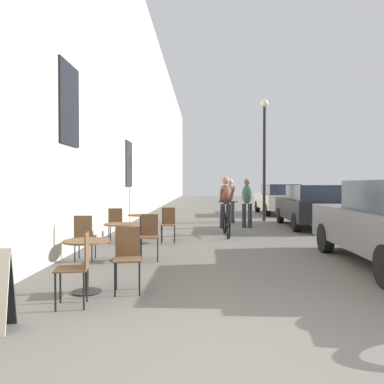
# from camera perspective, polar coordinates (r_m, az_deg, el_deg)

# --- Properties ---
(ground_plane) EXTENTS (88.00, 88.00, 0.00)m
(ground_plane) POSITION_cam_1_polar(r_m,az_deg,el_deg) (3.37, 9.01, -25.04)
(ground_plane) COLOR #5B5954
(building_facade_left) EXTENTS (0.54, 68.00, 10.39)m
(building_facade_left) POSITION_cam_1_polar(r_m,az_deg,el_deg) (17.66, -8.55, 13.28)
(building_facade_left) COLOR #B7AD99
(building_facade_left) RESTS_ON ground_plane
(cafe_table_near) EXTENTS (0.64, 0.64, 0.72)m
(cafe_table_near) POSITION_cam_1_polar(r_m,az_deg,el_deg) (5.45, -15.59, -9.08)
(cafe_table_near) COLOR black
(cafe_table_near) RESTS_ON ground_plane
(cafe_chair_near_toward_street) EXTENTS (0.45, 0.45, 0.89)m
(cafe_chair_near_toward_street) POSITION_cam_1_polar(r_m,az_deg,el_deg) (4.89, -16.78, -10.32)
(cafe_chair_near_toward_street) COLOR black
(cafe_chair_near_toward_street) RESTS_ON ground_plane
(cafe_chair_near_toward_wall) EXTENTS (0.44, 0.44, 0.89)m
(cafe_chair_near_toward_wall) POSITION_cam_1_polar(r_m,az_deg,el_deg) (5.39, -9.68, -9.21)
(cafe_chair_near_toward_wall) COLOR black
(cafe_chair_near_toward_wall) RESTS_ON ground_plane
(cafe_table_mid) EXTENTS (0.64, 0.64, 0.72)m
(cafe_table_mid) POSITION_cam_1_polar(r_m,az_deg,el_deg) (7.54, -10.72, -6.21)
(cafe_table_mid) COLOR black
(cafe_table_mid) RESTS_ON ground_plane
(cafe_chair_mid_toward_street) EXTENTS (0.41, 0.41, 0.89)m
(cafe_chair_mid_toward_street) POSITION_cam_1_polar(r_m,az_deg,el_deg) (7.65, -15.91, -6.16)
(cafe_chair_mid_toward_street) COLOR black
(cafe_chair_mid_toward_street) RESTS_ON ground_plane
(cafe_chair_mid_toward_wall) EXTENTS (0.42, 0.42, 0.89)m
(cafe_chair_mid_toward_wall) POSITION_cam_1_polar(r_m,az_deg,el_deg) (7.52, -6.44, -6.24)
(cafe_chair_mid_toward_wall) COLOR black
(cafe_chair_mid_toward_wall) RESTS_ON ground_plane
(cafe_table_far) EXTENTS (0.64, 0.64, 0.72)m
(cafe_table_far) POSITION_cam_1_polar(r_m,az_deg,el_deg) (9.66, -7.74, -4.57)
(cafe_table_far) COLOR black
(cafe_table_far) RESTS_ON ground_plane
(cafe_chair_far_toward_street) EXTENTS (0.40, 0.40, 0.89)m
(cafe_chair_far_toward_street) POSITION_cam_1_polar(r_m,az_deg,el_deg) (9.65, -3.60, -4.59)
(cafe_chair_far_toward_street) COLOR black
(cafe_chair_far_toward_street) RESTS_ON ground_plane
(cafe_chair_far_toward_wall) EXTENTS (0.42, 0.42, 0.89)m
(cafe_chair_far_toward_wall) POSITION_cam_1_polar(r_m,az_deg,el_deg) (9.71, -11.40, -4.58)
(cafe_chair_far_toward_wall) COLOR black
(cafe_chair_far_toward_wall) RESTS_ON ground_plane
(cyclist_on_bicycle) EXTENTS (0.52, 1.76, 1.74)m
(cyclist_on_bicycle) POSITION_cam_1_polar(r_m,az_deg,el_deg) (11.04, 5.12, -2.34)
(cyclist_on_bicycle) COLOR black
(cyclist_on_bicycle) RESTS_ON ground_plane
(pedestrian_near) EXTENTS (0.37, 0.29, 1.68)m
(pedestrian_near) POSITION_cam_1_polar(r_m,az_deg,el_deg) (13.10, 8.28, -1.20)
(pedestrian_near) COLOR #26262D
(pedestrian_near) RESTS_ON ground_plane
(pedestrian_mid) EXTENTS (0.37, 0.28, 1.70)m
(pedestrian_mid) POSITION_cam_1_polar(r_m,az_deg,el_deg) (14.64, 5.77, -0.89)
(pedestrian_mid) COLOR #26262D
(pedestrian_mid) RESTS_ON ground_plane
(street_lamp) EXTENTS (0.32, 0.32, 4.90)m
(street_lamp) POSITION_cam_1_polar(r_m,az_deg,el_deg) (15.63, 10.84, 7.11)
(street_lamp) COLOR black
(street_lamp) RESTS_ON ground_plane
(parked_car_second) EXTENTS (1.80, 4.13, 1.46)m
(parked_car_second) POSITION_cam_1_polar(r_m,az_deg,el_deg) (13.60, 17.48, -1.95)
(parked_car_second) COLOR black
(parked_car_second) RESTS_ON ground_plane
(parked_car_third) EXTENTS (1.85, 4.21, 1.48)m
(parked_car_third) POSITION_cam_1_polar(r_m,az_deg,el_deg) (19.22, 12.87, -0.99)
(parked_car_third) COLOR beige
(parked_car_third) RESTS_ON ground_plane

